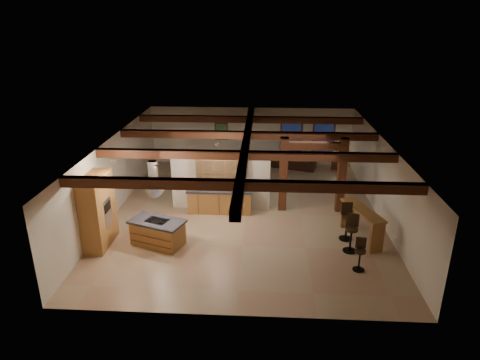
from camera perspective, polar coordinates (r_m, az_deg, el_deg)
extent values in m
plane|color=tan|center=(16.44, 0.78, -4.50)|extent=(12.00, 12.00, 0.00)
plane|color=beige|center=(21.59, 1.50, 5.86)|extent=(10.00, 0.00, 10.00)
plane|color=beige|center=(10.48, -0.65, -11.41)|extent=(10.00, 0.00, 10.00)
plane|color=beige|center=(16.83, -16.47, 0.56)|extent=(0.00, 12.00, 12.00)
plane|color=beige|center=(16.46, 18.47, -0.13)|extent=(0.00, 12.00, 12.00)
plane|color=#3E2813|center=(15.42, 0.83, 5.28)|extent=(12.00, 12.00, 0.00)
cube|color=#361E0D|center=(11.67, -0.02, -0.67)|extent=(10.00, 0.25, 0.28)
cube|color=#361E0D|center=(14.22, 0.60, 3.33)|extent=(10.00, 0.25, 0.28)
cube|color=#361E0D|center=(16.71, 1.02, 6.02)|extent=(10.00, 0.25, 0.28)
cube|color=#361E0D|center=(19.33, 1.34, 8.07)|extent=(10.00, 0.25, 0.28)
cube|color=#361E0D|center=(15.46, 0.83, 4.78)|extent=(0.28, 12.00, 0.28)
cube|color=#361E0D|center=(16.35, 5.79, 0.75)|extent=(0.30, 0.30, 2.90)
cube|color=#361E0D|center=(16.60, 13.39, 0.59)|extent=(0.30, 0.30, 2.90)
cube|color=#361E0D|center=(16.08, 9.86, 4.52)|extent=(2.50, 0.28, 0.28)
cube|color=beige|center=(16.53, -2.59, -0.22)|extent=(3.80, 0.18, 2.20)
cube|color=olive|center=(14.56, -18.41, -3.94)|extent=(0.64, 1.60, 2.40)
cube|color=silver|center=(14.48, -17.28, -4.18)|extent=(0.06, 0.62, 0.95)
cube|color=black|center=(14.38, -17.21, -3.46)|extent=(0.01, 0.50, 0.28)
cube|color=olive|center=(16.43, -2.69, -2.89)|extent=(2.40, 0.60, 0.86)
cube|color=black|center=(16.25, -2.72, -1.37)|extent=(2.50, 0.66, 0.08)
cube|color=olive|center=(16.11, -2.70, 2.04)|extent=(1.80, 0.34, 0.95)
cube|color=silver|center=(15.94, -2.76, 1.83)|extent=(1.74, 0.02, 0.90)
pyramid|color=silver|center=(13.86, -11.28, -2.14)|extent=(1.10, 1.10, 0.45)
cube|color=silver|center=(13.57, -11.52, 1.01)|extent=(0.26, 0.22, 0.73)
cube|color=#361E0D|center=(21.55, 6.84, 5.83)|extent=(1.10, 0.05, 1.70)
cube|color=black|center=(21.52, 6.85, 5.81)|extent=(0.95, 0.02, 1.55)
cube|color=#361E0D|center=(21.71, 11.08, 5.70)|extent=(1.10, 0.05, 1.70)
cube|color=black|center=(21.69, 11.09, 5.68)|extent=(0.95, 0.02, 1.55)
cube|color=#361E0D|center=(21.56, -2.51, 6.51)|extent=(0.65, 0.04, 0.85)
cube|color=#296135|center=(21.54, -2.52, 6.50)|extent=(0.55, 0.01, 0.75)
cylinder|color=silver|center=(13.15, -11.11, 1.94)|extent=(0.16, 0.16, 0.03)
cylinder|color=silver|center=(15.02, -3.08, 4.71)|extent=(0.16, 0.16, 0.03)
cylinder|color=silver|center=(13.82, -16.46, 2.41)|extent=(0.16, 0.16, 0.03)
cube|color=olive|center=(14.42, -10.91, -7.01)|extent=(1.84, 1.35, 0.79)
cube|color=black|center=(14.23, -11.02, -5.47)|extent=(1.98, 1.49, 0.07)
cube|color=black|center=(14.21, -11.04, -5.32)|extent=(0.81, 0.67, 0.02)
imported|color=#3F210F|center=(19.00, 0.91, 0.24)|extent=(2.10, 1.35, 0.70)
imported|color=black|center=(21.48, 7.21, 2.45)|extent=(2.30, 1.45, 0.63)
imported|color=#B3B3B8|center=(16.12, 0.46, -0.87)|extent=(0.50, 0.36, 0.27)
cube|color=olive|center=(14.77, 16.05, -3.89)|extent=(1.19, 2.14, 0.06)
cube|color=olive|center=(14.31, 17.79, -7.34)|extent=(0.48, 0.25, 1.04)
cube|color=olive|center=(15.72, 14.08, -4.33)|extent=(0.48, 0.25, 1.04)
cube|color=#361E0D|center=(21.67, 12.66, 2.12)|extent=(0.51, 0.51, 0.53)
cylinder|color=black|center=(21.56, 12.73, 2.98)|extent=(0.06, 0.06, 0.15)
cone|color=#FFE099|center=(21.52, 12.76, 3.36)|extent=(0.26, 0.26, 0.17)
cylinder|color=black|center=(13.16, 15.76, -9.14)|extent=(0.32, 0.32, 0.06)
cube|color=black|center=(13.19, 15.82, -8.05)|extent=(0.30, 0.08, 0.35)
cylinder|color=black|center=(13.32, 15.63, -10.33)|extent=(0.05, 0.05, 0.62)
cylinder|color=black|center=(13.47, 15.50, -11.43)|extent=(0.35, 0.35, 0.03)
cylinder|color=black|center=(14.02, 14.67, -6.39)|extent=(0.39, 0.39, 0.08)
cube|color=black|center=(14.07, 14.85, -5.14)|extent=(0.37, 0.15, 0.44)
cylinder|color=black|center=(14.20, 14.52, -7.80)|extent=(0.07, 0.07, 0.77)
cylinder|color=black|center=(14.38, 14.39, -9.11)|extent=(0.44, 0.44, 0.03)
cylinder|color=black|center=(14.72, 14.13, -4.90)|extent=(0.40, 0.40, 0.08)
cube|color=black|center=(14.78, 14.05, -3.68)|extent=(0.38, 0.07, 0.45)
cylinder|color=black|center=(14.90, 14.00, -6.29)|extent=(0.07, 0.07, 0.78)
cylinder|color=black|center=(15.07, 13.87, -7.58)|extent=(0.45, 0.45, 0.03)
cube|color=#361E0D|center=(18.43, -1.33, -0.18)|extent=(0.42, 0.42, 0.06)
cube|color=#361E0D|center=(18.50, -1.25, 1.05)|extent=(0.40, 0.07, 0.71)
cylinder|color=#361E0D|center=(18.39, -1.88, -0.99)|extent=(0.05, 0.05, 0.40)
cylinder|color=#361E0D|center=(18.35, -0.89, -1.04)|extent=(0.05, 0.05, 0.40)
cylinder|color=#361E0D|center=(18.68, -1.74, -0.63)|extent=(0.05, 0.05, 0.40)
cylinder|color=#361E0D|center=(18.64, -0.77, -0.67)|extent=(0.05, 0.05, 0.40)
cube|color=#361E0D|center=(19.66, -0.81, 1.19)|extent=(0.42, 0.42, 0.06)
cube|color=#361E0D|center=(19.36, -0.89, 1.97)|extent=(0.40, 0.07, 0.71)
cylinder|color=#361E0D|center=(19.86, -0.29, 0.72)|extent=(0.05, 0.05, 0.40)
cylinder|color=#361E0D|center=(19.90, -1.20, 0.75)|extent=(0.05, 0.05, 0.40)
cylinder|color=#361E0D|center=(19.57, -0.40, 0.40)|extent=(0.05, 0.05, 0.40)
cylinder|color=#361E0D|center=(19.61, -1.33, 0.43)|extent=(0.05, 0.05, 0.40)
cube|color=#361E0D|center=(18.36, 0.71, -0.26)|extent=(0.42, 0.42, 0.06)
cube|color=#361E0D|center=(18.42, 0.78, 0.97)|extent=(0.40, 0.07, 0.71)
cylinder|color=#361E0D|center=(18.31, 0.16, -1.08)|extent=(0.05, 0.05, 0.40)
cylinder|color=#361E0D|center=(18.28, 1.15, -1.12)|extent=(0.05, 0.05, 0.40)
cylinder|color=#361E0D|center=(18.61, 0.27, -0.71)|extent=(0.05, 0.05, 0.40)
cylinder|color=#361E0D|center=(18.58, 1.25, -0.76)|extent=(0.05, 0.05, 0.40)
cube|color=#361E0D|center=(19.59, 1.11, 1.12)|extent=(0.42, 0.42, 0.06)
cube|color=#361E0D|center=(19.29, 1.06, 1.89)|extent=(0.40, 0.07, 0.71)
cylinder|color=#361E0D|center=(19.80, 1.61, 0.64)|extent=(0.05, 0.05, 0.40)
cylinder|color=#361E0D|center=(19.83, 0.69, 0.68)|extent=(0.05, 0.05, 0.40)
cylinder|color=#361E0D|center=(19.50, 1.52, 0.32)|extent=(0.05, 0.05, 0.40)
cylinder|color=#361E0D|center=(19.53, 0.59, 0.36)|extent=(0.05, 0.05, 0.40)
cube|color=#361E0D|center=(18.31, 2.76, -0.35)|extent=(0.42, 0.42, 0.06)
cube|color=#361E0D|center=(18.37, 2.82, 0.89)|extent=(0.40, 0.07, 0.71)
cylinder|color=#361E0D|center=(18.26, 2.21, -1.17)|extent=(0.05, 0.05, 0.40)
cylinder|color=#361E0D|center=(18.24, 3.21, -1.21)|extent=(0.05, 0.05, 0.40)
cylinder|color=#361E0D|center=(18.55, 2.29, -0.80)|extent=(0.05, 0.05, 0.40)
cylinder|color=#361E0D|center=(18.53, 3.28, -0.84)|extent=(0.05, 0.05, 0.40)
cube|color=#361E0D|center=(19.54, 3.03, 1.04)|extent=(0.42, 0.42, 0.06)
cube|color=#361E0D|center=(19.24, 3.01, 1.82)|extent=(0.40, 0.07, 0.71)
cylinder|color=#361E0D|center=(19.76, 3.51, 0.57)|extent=(0.05, 0.05, 0.40)
cylinder|color=#361E0D|center=(19.78, 2.58, 0.60)|extent=(0.05, 0.05, 0.40)
cylinder|color=#361E0D|center=(19.46, 3.45, 0.24)|extent=(0.05, 0.05, 0.40)
cylinder|color=#361E0D|center=(19.48, 2.51, 0.28)|extent=(0.05, 0.05, 0.40)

